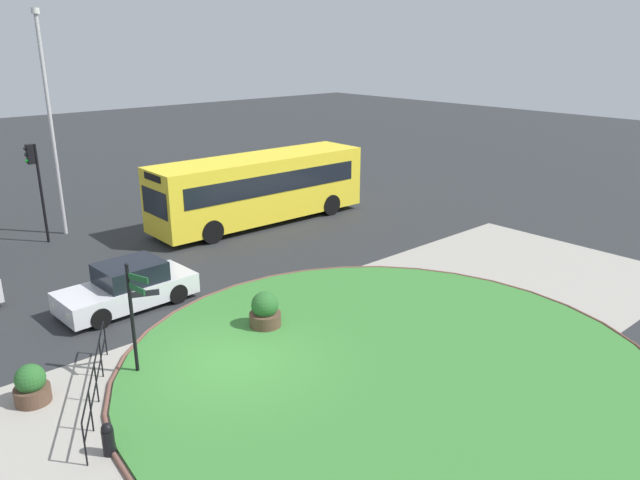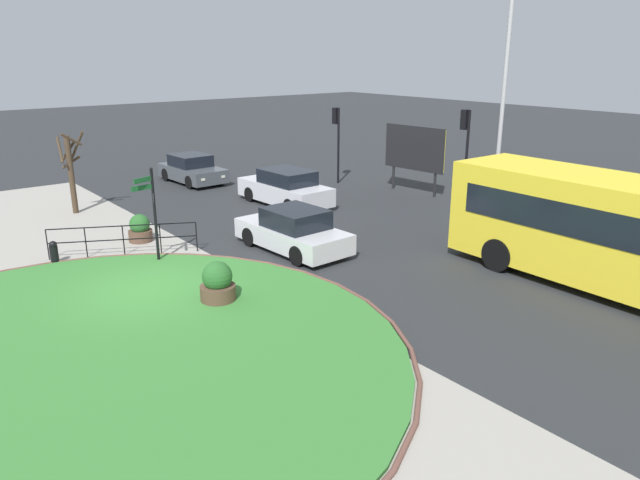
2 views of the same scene
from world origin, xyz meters
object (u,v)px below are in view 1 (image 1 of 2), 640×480
(planter_near_signpost, at_px, (31,386))
(planter_kerbside, at_px, (265,312))
(bus_yellow, at_px, (259,187))
(bollard_foreground, at_px, (108,439))
(lamppost_tall, at_px, (50,120))
(traffic_light_far, at_px, (35,172))
(signpost_directional, at_px, (135,310))
(car_oncoming, at_px, (128,287))

(planter_near_signpost, height_order, planter_kerbside, planter_kerbside)
(planter_kerbside, bearing_deg, bus_yellow, 54.39)
(bollard_foreground, bearing_deg, bus_yellow, 43.02)
(planter_kerbside, bearing_deg, lamppost_tall, 94.38)
(bus_yellow, distance_m, traffic_light_far, 9.31)
(signpost_directional, relative_size, bus_yellow, 0.29)
(signpost_directional, bearing_deg, planter_near_signpost, 168.42)
(traffic_light_far, bearing_deg, bollard_foreground, 76.01)
(bus_yellow, height_order, lamppost_tall, lamppost_tall)
(lamppost_tall, bearing_deg, planter_kerbside, -85.62)
(signpost_directional, height_order, car_oncoming, signpost_directional)
(car_oncoming, bearing_deg, planter_near_signpost, 39.07)
(bus_yellow, relative_size, traffic_light_far, 2.51)
(traffic_light_far, bearing_deg, car_oncoming, 88.69)
(bus_yellow, xyz_separation_m, planter_kerbside, (-6.38, -8.91, -1.14))
(car_oncoming, bearing_deg, traffic_light_far, -93.59)
(car_oncoming, xyz_separation_m, traffic_light_far, (0.18, 8.36, 2.35))
(signpost_directional, xyz_separation_m, car_oncoming, (1.61, 4.09, -1.13))
(car_oncoming, height_order, traffic_light_far, traffic_light_far)
(lamppost_tall, bearing_deg, signpost_directional, -102.43)
(lamppost_tall, bearing_deg, traffic_light_far, -147.35)
(bus_yellow, xyz_separation_m, planter_near_signpost, (-12.74, -8.39, -1.22))
(car_oncoming, bearing_deg, lamppost_tall, -100.44)
(signpost_directional, relative_size, car_oncoming, 0.70)
(signpost_directional, bearing_deg, bollard_foreground, -127.40)
(signpost_directional, distance_m, car_oncoming, 4.54)
(bollard_foreground, distance_m, bus_yellow, 16.74)
(signpost_directional, height_order, planter_kerbside, signpost_directional)
(car_oncoming, bearing_deg, signpost_directional, 66.12)
(planter_kerbside, bearing_deg, car_oncoming, 119.20)
(bus_yellow, height_order, car_oncoming, bus_yellow)
(signpost_directional, distance_m, planter_kerbside, 4.11)
(car_oncoming, distance_m, traffic_light_far, 8.69)
(signpost_directional, distance_m, planter_near_signpost, 2.84)
(bus_yellow, bearing_deg, planter_near_signpost, 34.32)
(signpost_directional, xyz_separation_m, traffic_light_far, (1.79, 12.45, 1.22))
(bollard_foreground, xyz_separation_m, lamppost_tall, (4.81, 15.66, 4.54))
(bus_yellow, bearing_deg, bollard_foreground, 43.99)
(traffic_light_far, bearing_deg, lamppost_tall, -147.42)
(bollard_foreground, xyz_separation_m, bus_yellow, (12.20, 11.39, 1.27))
(planter_near_signpost, bearing_deg, planter_kerbside, -4.71)
(lamppost_tall, height_order, planter_near_signpost, lamppost_tall)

